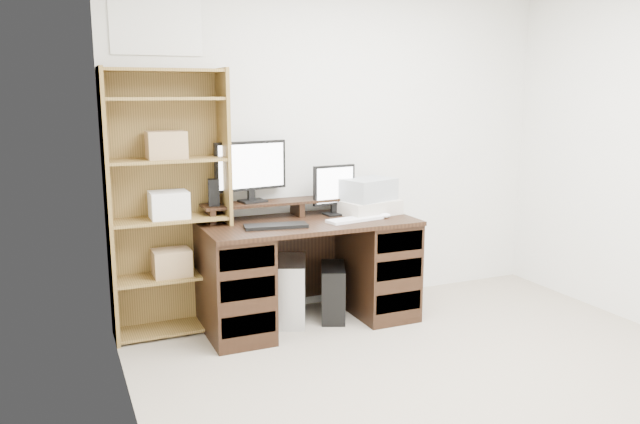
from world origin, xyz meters
TOP-DOWN VIEW (x-y plane):
  - room at (-0.00, 0.00)m, footprint 3.54×4.04m
  - desk at (-0.42, 1.64)m, footprint 1.50×0.70m
  - riser_shelf at (-0.42, 1.85)m, footprint 1.40×0.22m
  - monitor_wide at (-0.76, 1.88)m, footprint 0.54×0.17m
  - monitor_small at (-0.16, 1.77)m, footprint 0.34×0.14m
  - speaker at (-1.04, 1.84)m, footprint 0.09×0.09m
  - keyboard_black at (-0.71, 1.51)m, footprint 0.44×0.20m
  - keyboard_white at (-0.12, 1.51)m, footprint 0.44×0.20m
  - mouse at (0.12, 1.51)m, footprint 0.10×0.07m
  - printer at (0.08, 1.70)m, footprint 0.47×0.38m
  - basket at (0.08, 1.70)m, footprint 0.44×0.37m
  - tower_silver at (-0.52, 1.72)m, footprint 0.36×0.50m
  - tower_black at (-0.22, 1.65)m, footprint 0.31×0.43m
  - bookshelf at (-1.35, 1.86)m, footprint 0.80×0.30m

SIDE VIEW (x-z plane):
  - tower_black at x=-0.22m, z-range 0.00..0.39m
  - tower_silver at x=-0.52m, z-range 0.00..0.45m
  - desk at x=-0.42m, z-range 0.01..0.76m
  - keyboard_white at x=-0.12m, z-range 0.75..0.77m
  - keyboard_black at x=-0.71m, z-range 0.75..0.77m
  - mouse at x=0.12m, z-range 0.75..0.79m
  - printer at x=0.08m, z-range 0.75..0.85m
  - riser_shelf at x=-0.42m, z-range 0.78..0.90m
  - bookshelf at x=-1.35m, z-range 0.02..1.82m
  - basket at x=0.08m, z-range 0.85..1.01m
  - monitor_small at x=-0.16m, z-range 0.77..1.13m
  - speaker at x=-1.04m, z-range 0.87..1.06m
  - monitor_wide at x=-0.76m, z-range 0.90..1.33m
  - room at x=0.00m, z-range -0.02..2.52m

